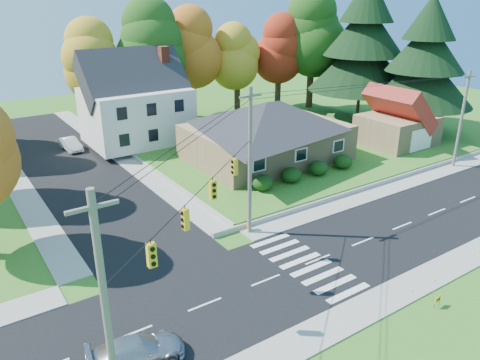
# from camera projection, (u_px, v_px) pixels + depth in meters

# --- Properties ---
(ground) EXTENTS (120.00, 120.00, 0.00)m
(ground) POSITION_uv_depth(u_px,v_px,m) (318.00, 260.00, 28.72)
(ground) COLOR #3D7923
(road_main) EXTENTS (90.00, 8.00, 0.02)m
(road_main) POSITION_uv_depth(u_px,v_px,m) (318.00, 260.00, 28.71)
(road_main) COLOR black
(road_main) RESTS_ON ground
(road_cross) EXTENTS (8.00, 44.00, 0.02)m
(road_cross) POSITION_uv_depth(u_px,v_px,m) (69.00, 165.00, 44.58)
(road_cross) COLOR black
(road_cross) RESTS_ON ground
(sidewalk_north) EXTENTS (90.00, 2.00, 0.08)m
(sidewalk_north) POSITION_uv_depth(u_px,v_px,m) (269.00, 228.00, 32.55)
(sidewalk_north) COLOR #9C9A90
(sidewalk_north) RESTS_ON ground
(sidewalk_south) EXTENTS (90.00, 2.00, 0.08)m
(sidewalk_south) POSITION_uv_depth(u_px,v_px,m) (382.00, 300.00, 24.85)
(sidewalk_south) COLOR #9C9A90
(sidewalk_south) RESTS_ON ground
(lawn) EXTENTS (30.00, 30.00, 0.50)m
(lawn) POSITION_uv_depth(u_px,v_px,m) (275.00, 139.00, 51.53)
(lawn) COLOR #3D7923
(lawn) RESTS_ON ground
(ranch_house) EXTENTS (14.60, 10.60, 5.40)m
(ranch_house) POSITION_uv_depth(u_px,v_px,m) (266.00, 130.00, 43.96)
(ranch_house) COLOR tan
(ranch_house) RESTS_ON lawn
(colonial_house) EXTENTS (10.40, 8.40, 9.60)m
(colonial_house) POSITION_uv_depth(u_px,v_px,m) (136.00, 103.00, 48.59)
(colonial_house) COLOR silver
(colonial_house) RESTS_ON lawn
(garage) EXTENTS (7.30, 6.30, 4.60)m
(garage) POSITION_uv_depth(u_px,v_px,m) (398.00, 122.00, 48.29)
(garage) COLOR tan
(garage) RESTS_ON lawn
(hedge_row) EXTENTS (10.70, 1.70, 1.27)m
(hedge_row) POSITION_uv_depth(u_px,v_px,m) (305.00, 171.00, 39.72)
(hedge_row) COLOR #163A10
(hedge_row) RESTS_ON lawn
(traffic_infrastructure) EXTENTS (38.10, 10.66, 10.00)m
(traffic_infrastructure) POSITION_uv_depth(u_px,v_px,m) (306.00, 176.00, 27.76)
(traffic_infrastructure) COLOR #666059
(traffic_infrastructure) RESTS_ON ground
(tree_lot_0) EXTENTS (6.72, 6.72, 12.51)m
(tree_lot_0) POSITION_uv_depth(u_px,v_px,m) (94.00, 61.00, 50.76)
(tree_lot_0) COLOR #3F2A19
(tree_lot_0) RESTS_ON lawn
(tree_lot_1) EXTENTS (7.84, 7.84, 14.60)m
(tree_lot_1) POSITION_uv_depth(u_px,v_px,m) (148.00, 47.00, 52.61)
(tree_lot_1) COLOR #3F2A19
(tree_lot_1) RESTS_ON lawn
(tree_lot_2) EXTENTS (7.28, 7.28, 13.56)m
(tree_lot_2) POSITION_uv_depth(u_px,v_px,m) (191.00, 48.00, 56.74)
(tree_lot_2) COLOR #3F2A19
(tree_lot_2) RESTS_ON lawn
(tree_lot_3) EXTENTS (6.16, 6.16, 11.47)m
(tree_lot_3) POSITION_uv_depth(u_px,v_px,m) (237.00, 57.00, 59.56)
(tree_lot_3) COLOR #3F2A19
(tree_lot_3) RESTS_ON lawn
(tree_lot_4) EXTENTS (6.72, 6.72, 12.51)m
(tree_lot_4) POSITION_uv_depth(u_px,v_px,m) (279.00, 49.00, 61.66)
(tree_lot_4) COLOR #3F2A19
(tree_lot_4) RESTS_ON lawn
(tree_lot_5) EXTENTS (8.40, 8.40, 15.64)m
(tree_lot_5) POSITION_uv_depth(u_px,v_px,m) (313.00, 34.00, 61.47)
(tree_lot_5) COLOR #3F2A19
(tree_lot_5) RESTS_ON lawn
(conifer_east_a) EXTENTS (12.80, 12.80, 16.96)m
(conifer_east_a) POSITION_uv_depth(u_px,v_px,m) (364.00, 45.00, 56.15)
(conifer_east_a) COLOR #3F2A19
(conifer_east_a) RESTS_ON lawn
(conifer_east_b) EXTENTS (11.20, 11.20, 14.84)m
(conifer_east_b) POSITION_uv_depth(u_px,v_px,m) (425.00, 62.00, 50.93)
(conifer_east_b) COLOR #3F2A19
(conifer_east_b) RESTS_ON lawn
(silver_sedan) EXTENTS (4.48, 2.42, 1.23)m
(silver_sedan) POSITION_uv_depth(u_px,v_px,m) (137.00, 351.00, 20.51)
(silver_sedan) COLOR #B2B1B9
(silver_sedan) RESTS_ON road_main
(white_car) EXTENTS (1.58, 3.87, 1.25)m
(white_car) POSITION_uv_depth(u_px,v_px,m) (71.00, 144.00, 48.52)
(white_car) COLOR silver
(white_car) RESTS_ON road_cross
(fire_hydrant) EXTENTS (0.52, 0.41, 0.91)m
(fire_hydrant) POSITION_uv_depth(u_px,v_px,m) (249.00, 225.00, 32.04)
(fire_hydrant) COLOR gold
(fire_hydrant) RESTS_ON ground
(yard_sign) EXTENTS (0.52, 0.10, 0.65)m
(yard_sign) POSITION_uv_depth(u_px,v_px,m) (438.00, 300.00, 24.23)
(yard_sign) COLOR black
(yard_sign) RESTS_ON ground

